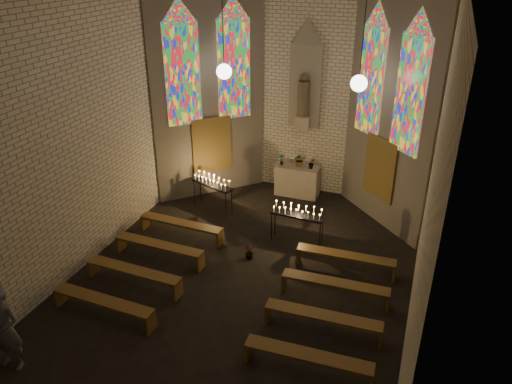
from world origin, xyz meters
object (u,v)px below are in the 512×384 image
aisle_flower_pot (249,252)px  visitor (5,329)px  votive_stand_left (212,182)px  votive_stand_right (297,213)px  altar (297,181)px

aisle_flower_pot → visitor: size_ratio=0.22×
votive_stand_left → votive_stand_right: (2.98, -0.95, 0.02)m
visitor → votive_stand_right: bearing=53.4°
aisle_flower_pot → votive_stand_right: votive_stand_right is taller
aisle_flower_pot → votive_stand_left: bearing=133.3°
votive_stand_right → altar: bearing=107.6°
votive_stand_left → visitor: bearing=-78.3°
altar → votive_stand_left: 2.89m
altar → aisle_flower_pot: 4.03m
votive_stand_right → aisle_flower_pot: bearing=-125.7°
altar → visitor: (-3.15, -9.09, 0.41)m
aisle_flower_pot → votive_stand_left: 3.06m
altar → votive_stand_left: size_ratio=0.95×
votive_stand_right → visitor: size_ratio=0.81×
votive_stand_left → visitor: size_ratio=0.81×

